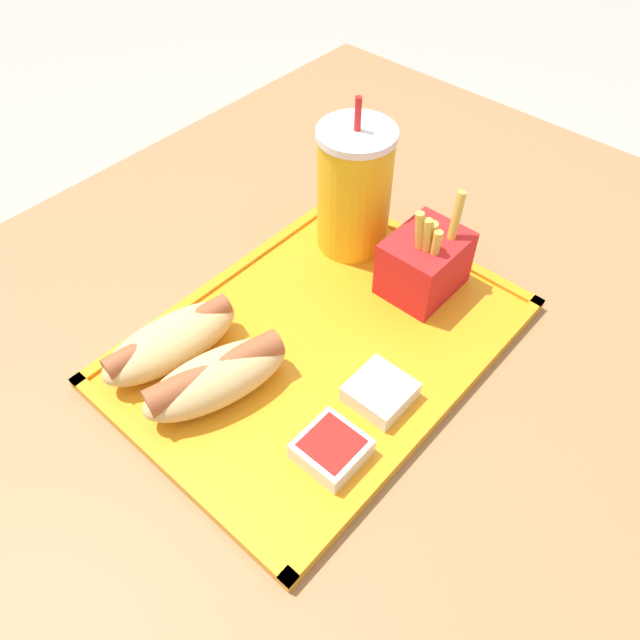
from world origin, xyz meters
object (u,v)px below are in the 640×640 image
hot_dog_near (216,377)px  sauce_cup_ketchup (332,448)px  hot_dog_far (171,341)px  fries_carton (425,263)px  sauce_cup_mayo (380,391)px  soda_cup (354,190)px

hot_dog_near → sauce_cup_ketchup: hot_dog_near is taller
hot_dog_far → fries_carton: 0.27m
sauce_cup_mayo → sauce_cup_ketchup: size_ratio=1.00×
soda_cup → sauce_cup_mayo: size_ratio=3.36×
hot_dog_near → sauce_cup_ketchup: (0.02, -0.12, -0.01)m
sauce_cup_mayo → fries_carton: bearing=21.1°
sauce_cup_ketchup → sauce_cup_mayo: bearing=4.2°
soda_cup → fries_carton: soda_cup is taller
soda_cup → sauce_cup_mayo: soda_cup is taller
soda_cup → hot_dog_far: size_ratio=1.22×
fries_carton → soda_cup: bearing=85.9°
hot_dog_near → sauce_cup_mayo: size_ratio=2.82×
soda_cup → sauce_cup_ketchup: size_ratio=3.36×
hot_dog_far → hot_dog_near: bearing=-90.0°
sauce_cup_mayo → sauce_cup_ketchup: 0.07m
sauce_cup_ketchup → fries_carton: bearing=15.7°
hot_dog_near → sauce_cup_ketchup: bearing=-80.1°
soda_cup → hot_dog_far: (-0.25, 0.02, -0.05)m
hot_dog_near → fries_carton: fries_carton is taller
sauce_cup_ketchup → hot_dog_near: bearing=99.9°
hot_dog_near → sauce_cup_mayo: hot_dog_near is taller
hot_dog_far → sauce_cup_ketchup: hot_dog_far is taller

